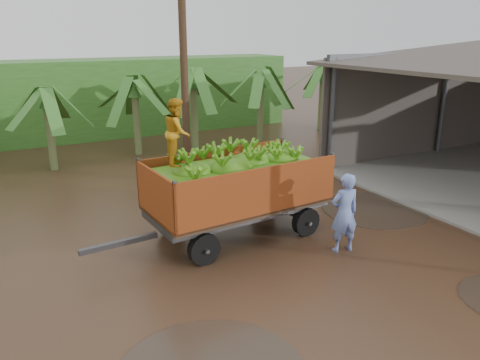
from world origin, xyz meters
name	(u,v)px	position (x,y,z in m)	size (l,w,h in m)	color
ground	(299,272)	(0.00, 0.00, 0.00)	(100.00, 100.00, 0.00)	black
hedge_north	(68,100)	(-2.00, 16.00, 1.80)	(22.00, 3.00, 3.60)	#2D661E
banana_trailer	(236,185)	(-0.29, 2.30, 1.31)	(6.04, 2.39, 3.48)	#C34E1B
man_blue	(344,213)	(1.47, 0.38, 0.94)	(0.68, 0.45, 1.87)	#6C82C6
utility_pole	(184,70)	(0.25, 6.81, 3.70)	(1.20, 0.24, 7.28)	#47301E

